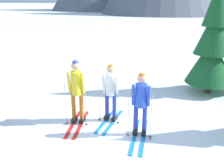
% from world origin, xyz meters
% --- Properties ---
extents(ground_plane, '(400.00, 400.00, 0.00)m').
position_xyz_m(ground_plane, '(0.00, 0.00, 0.00)').
color(ground_plane, white).
extents(skier_in_yellow, '(0.61, 1.65, 1.77)m').
position_xyz_m(skier_in_yellow, '(-0.89, -0.09, 1.00)').
color(skier_in_yellow, red).
rests_on(skier_in_yellow, ground).
extents(skier_in_white, '(0.61, 1.59, 1.63)m').
position_xyz_m(skier_in_white, '(-0.05, 0.25, 0.88)').
color(skier_in_white, '#1E84D1').
rests_on(skier_in_white, ground).
extents(skier_in_blue, '(0.61, 1.78, 1.62)m').
position_xyz_m(skier_in_blue, '(0.84, -0.36, 0.87)').
color(skier_in_blue, '#1E84D1').
rests_on(skier_in_blue, ground).
extents(pine_tree_mid, '(1.66, 1.66, 4.02)m').
position_xyz_m(pine_tree_mid, '(2.85, 3.25, 1.84)').
color(pine_tree_mid, '#51381E').
rests_on(pine_tree_mid, ground).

